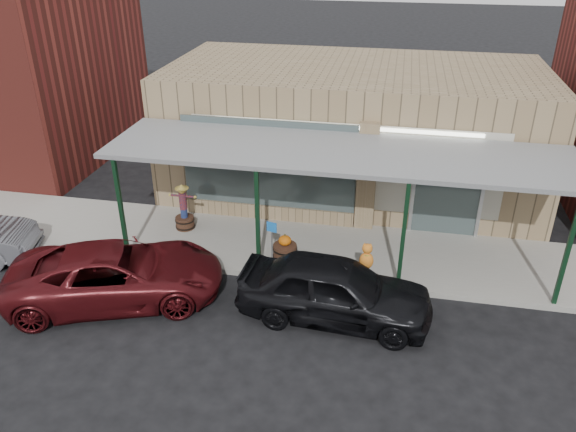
% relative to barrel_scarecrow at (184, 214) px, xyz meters
% --- Properties ---
extents(ground, '(120.00, 120.00, 0.00)m').
position_rel_barrel_scarecrow_xyz_m(ground, '(4.52, -3.96, -0.63)').
color(ground, black).
rests_on(ground, ground).
extents(sidewalk, '(40.00, 3.20, 0.15)m').
position_rel_barrel_scarecrow_xyz_m(sidewalk, '(4.52, -0.36, -0.56)').
color(sidewalk, gray).
rests_on(sidewalk, ground).
extents(storefront, '(12.00, 6.25, 4.20)m').
position_rel_barrel_scarecrow_xyz_m(storefront, '(4.52, 4.20, 1.46)').
color(storefront, '#8C7555').
rests_on(storefront, ground).
extents(awning, '(12.00, 3.00, 3.04)m').
position_rel_barrel_scarecrow_xyz_m(awning, '(4.52, -0.40, 2.38)').
color(awning, slate).
rests_on(awning, ground).
extents(block_buildings_near, '(61.00, 8.00, 8.00)m').
position_rel_barrel_scarecrow_xyz_m(block_buildings_near, '(6.52, 5.24, 3.14)').
color(block_buildings_near, maroon).
rests_on(block_buildings_near, ground).
extents(barrel_scarecrow, '(0.85, 0.68, 1.42)m').
position_rel_barrel_scarecrow_xyz_m(barrel_scarecrow, '(0.00, 0.00, 0.00)').
color(barrel_scarecrow, '#432A1B').
rests_on(barrel_scarecrow, sidewalk).
extents(barrel_pumpkin, '(0.68, 0.68, 0.76)m').
position_rel_barrel_scarecrow_xyz_m(barrel_pumpkin, '(3.27, -1.12, -0.21)').
color(barrel_pumpkin, '#432A1B').
rests_on(barrel_pumpkin, sidewalk).
extents(handicap_sign, '(0.27, 0.08, 1.33)m').
position_rel_barrel_scarecrow_xyz_m(handicap_sign, '(3.02, -1.56, 0.38)').
color(handicap_sign, gray).
rests_on(handicap_sign, sidewalk).
extents(parked_sedan, '(4.58, 2.08, 1.56)m').
position_rel_barrel_scarecrow_xyz_m(parked_sedan, '(4.87, -3.16, 0.14)').
color(parked_sedan, black).
rests_on(parked_sedan, ground).
extents(car_maroon, '(5.58, 3.91, 1.41)m').
position_rel_barrel_scarecrow_xyz_m(car_maroon, '(-0.42, -3.47, 0.08)').
color(car_maroon, '#4B0F12').
rests_on(car_maroon, ground).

